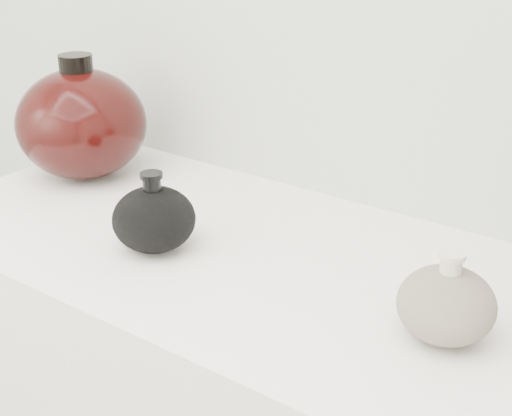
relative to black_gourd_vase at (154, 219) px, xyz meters
The scene contains 3 objects.
black_gourd_vase is the anchor object (origin of this frame).
cream_gourd_vase 0.43m from the black_gourd_vase, ahead, with size 0.15×0.15×0.11m.
left_round_pot 0.34m from the black_gourd_vase, 154.96° to the left, with size 0.29×0.29×0.22m.
Camera 1 is at (0.49, 0.21, 1.38)m, focal length 50.00 mm.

